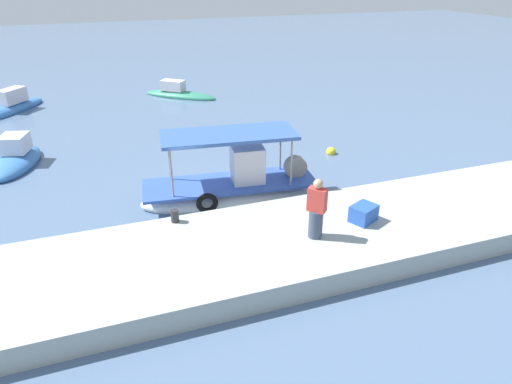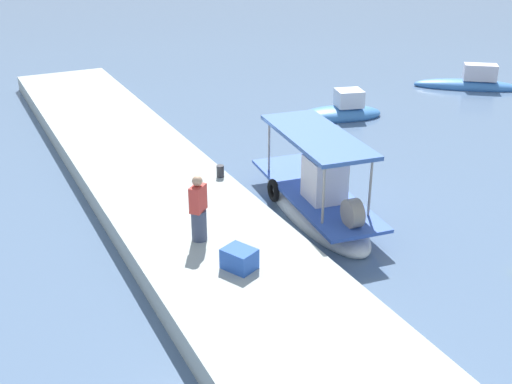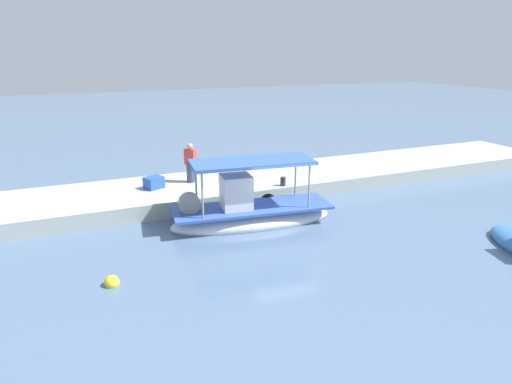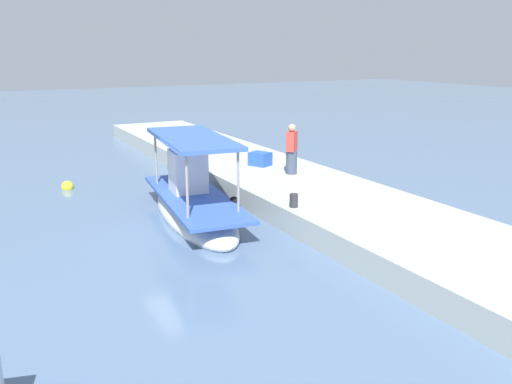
% 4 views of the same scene
% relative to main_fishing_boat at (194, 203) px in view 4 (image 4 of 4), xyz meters
% --- Properties ---
extents(ground_plane, '(120.00, 120.00, 0.00)m').
position_rel_main_fishing_boat_xyz_m(ground_plane, '(-0.96, 0.46, -0.46)').
color(ground_plane, slate).
extents(dock_quay, '(36.00, 4.30, 0.68)m').
position_rel_main_fishing_boat_xyz_m(dock_quay, '(-0.96, -3.88, -0.12)').
color(dock_quay, '#A8B0AA').
rests_on(dock_quay, ground_plane).
extents(main_fishing_boat, '(6.50, 2.59, 2.88)m').
position_rel_main_fishing_boat_xyz_m(main_fishing_boat, '(0.00, 0.00, 0.00)').
color(main_fishing_boat, silver).
rests_on(main_fishing_boat, ground_plane).
extents(fisherman_near_bollard, '(0.56, 0.56, 1.79)m').
position_rel_main_fishing_boat_xyz_m(fisherman_near_bollard, '(1.15, -4.23, 1.03)').
color(fisherman_near_bollard, '#3F4860').
rests_on(fisherman_near_bollard, dock_quay).
extents(mooring_bollard, '(0.24, 0.24, 0.39)m').
position_rel_main_fishing_boat_xyz_m(mooring_bollard, '(-2.43, -2.07, 0.42)').
color(mooring_bollard, '#2D2D33').
rests_on(mooring_bollard, dock_quay).
extents(cargo_crate, '(0.93, 0.86, 0.51)m').
position_rel_main_fishing_boat_xyz_m(cargo_crate, '(2.91, -3.92, 0.48)').
color(cargo_crate, '#2955B4').
rests_on(cargo_crate, dock_quay).
extents(marker_buoy, '(0.43, 0.43, 0.43)m').
position_rel_main_fishing_boat_xyz_m(marker_buoy, '(5.46, 2.83, -0.37)').
color(marker_buoy, yellow).
rests_on(marker_buoy, ground_plane).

